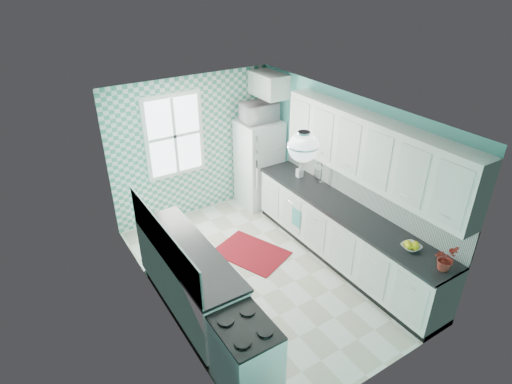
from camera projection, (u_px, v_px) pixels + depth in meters
floor at (262, 273)px, 6.44m from camera, size 3.00×4.40×0.02m
ceiling at (264, 111)px, 5.23m from camera, size 3.00×4.40×0.02m
wall_back at (193, 147)px, 7.47m from camera, size 3.00×0.02×2.50m
wall_front at (386, 295)px, 4.20m from camera, size 3.00×0.02×2.50m
wall_left at (158, 234)px, 5.12m from camera, size 0.02×4.40×2.50m
wall_right at (345, 174)px, 6.55m from camera, size 0.02×4.40×2.50m
accent_wall at (194, 148)px, 7.45m from camera, size 3.00×0.01×2.50m
window at (174, 136)px, 7.12m from camera, size 1.04×0.05×1.44m
backsplash_right at (362, 188)px, 6.27m from camera, size 0.02×3.60×0.51m
backsplash_left at (162, 240)px, 5.11m from camera, size 0.02×2.15×0.51m
upper_cabinets_right at (371, 150)px, 5.71m from camera, size 0.33×3.20×0.90m
upper_cabinet_fridge at (268, 84)px, 7.32m from camera, size 0.40×0.74×0.40m
ceiling_light at (303, 147)px, 4.73m from camera, size 0.34×0.34×0.35m
base_cabinets_right at (343, 236)px, 6.49m from camera, size 0.60×3.60×0.90m
countertop_right at (345, 210)px, 6.26m from camera, size 0.63×3.60×0.04m
base_cabinets_left at (189, 280)px, 5.60m from camera, size 0.60×2.15×0.90m
countertop_left at (187, 251)px, 5.38m from camera, size 0.63×2.15×0.04m
fridge at (259, 163)px, 7.90m from camera, size 0.71×0.71×1.63m
stove at (246, 355)px, 4.55m from camera, size 0.57×0.71×0.85m
sink at (312, 187)px, 6.83m from camera, size 0.48×0.40×0.53m
rug at (251, 253)px, 6.85m from camera, size 1.12×1.30×0.02m
dish_towel at (296, 218)px, 6.89m from camera, size 0.03×0.21×0.32m
fruit_bowl at (411, 247)px, 5.37m from camera, size 0.24×0.24×0.06m
potted_plant at (445, 259)px, 4.97m from camera, size 0.33×0.31×0.29m
soap_bottle at (300, 171)px, 7.10m from camera, size 0.10×0.11×0.21m
microwave at (259, 112)px, 7.43m from camera, size 0.63×0.45×0.33m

